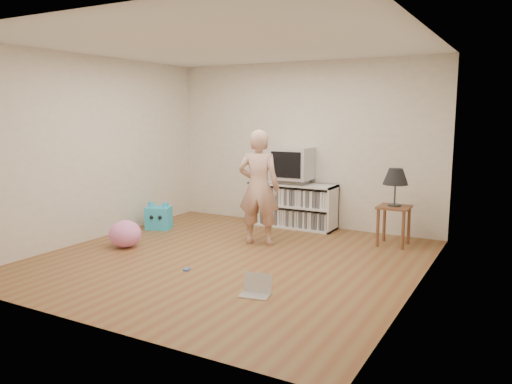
{
  "coord_description": "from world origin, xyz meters",
  "views": [
    {
      "loc": [
        3.2,
        -5.1,
        1.8
      ],
      "look_at": [
        0.16,
        0.4,
        0.8
      ],
      "focal_mm": 35.0,
      "sensor_mm": 36.0,
      "label": 1
    }
  ],
  "objects_px": {
    "table_lamp": "(396,178)",
    "laptop": "(256,289)",
    "side_table": "(394,216)",
    "person": "(259,188)",
    "dvd_deck": "(293,181)",
    "plush_blue": "(159,217)",
    "plush_pink": "(125,234)",
    "media_unit": "(293,205)",
    "crt_tv": "(293,163)"
  },
  "relations": [
    {
      "from": "table_lamp",
      "to": "laptop",
      "type": "xyz_separation_m",
      "value": [
        -0.74,
        -2.56,
        -0.89
      ]
    },
    {
      "from": "side_table",
      "to": "person",
      "type": "bearing_deg",
      "value": -153.45
    },
    {
      "from": "table_lamp",
      "to": "person",
      "type": "height_order",
      "value": "person"
    },
    {
      "from": "dvd_deck",
      "to": "person",
      "type": "height_order",
      "value": "person"
    },
    {
      "from": "dvd_deck",
      "to": "plush_blue",
      "type": "xyz_separation_m",
      "value": [
        -1.77,
        -1.15,
        -0.55
      ]
    },
    {
      "from": "dvd_deck",
      "to": "plush_pink",
      "type": "height_order",
      "value": "dvd_deck"
    },
    {
      "from": "media_unit",
      "to": "dvd_deck",
      "type": "relative_size",
      "value": 3.11
    },
    {
      "from": "media_unit",
      "to": "table_lamp",
      "type": "xyz_separation_m",
      "value": [
        1.69,
        -0.39,
        0.59
      ]
    },
    {
      "from": "table_lamp",
      "to": "media_unit",
      "type": "bearing_deg",
      "value": 167.18
    },
    {
      "from": "side_table",
      "to": "plush_pink",
      "type": "relative_size",
      "value": 1.27
    },
    {
      "from": "crt_tv",
      "to": "laptop",
      "type": "bearing_deg",
      "value": -71.85
    },
    {
      "from": "person",
      "to": "plush_blue",
      "type": "xyz_separation_m",
      "value": [
        -1.82,
        0.05,
        -0.61
      ]
    },
    {
      "from": "plush_pink",
      "to": "laptop",
      "type": "bearing_deg",
      "value": -16.28
    },
    {
      "from": "laptop",
      "to": "plush_blue",
      "type": "bearing_deg",
      "value": 136.44
    },
    {
      "from": "table_lamp",
      "to": "plush_blue",
      "type": "height_order",
      "value": "table_lamp"
    },
    {
      "from": "plush_pink",
      "to": "crt_tv",
      "type": "bearing_deg",
      "value": 56.57
    },
    {
      "from": "dvd_deck",
      "to": "plush_blue",
      "type": "height_order",
      "value": "dvd_deck"
    },
    {
      "from": "side_table",
      "to": "plush_pink",
      "type": "distance_m",
      "value": 3.67
    },
    {
      "from": "media_unit",
      "to": "laptop",
      "type": "xyz_separation_m",
      "value": [
        0.96,
        -2.95,
        -0.29
      ]
    },
    {
      "from": "media_unit",
      "to": "person",
      "type": "height_order",
      "value": "person"
    },
    {
      "from": "laptop",
      "to": "plush_pink",
      "type": "height_order",
      "value": "plush_pink"
    },
    {
      "from": "crt_tv",
      "to": "media_unit",
      "type": "bearing_deg",
      "value": 90.0
    },
    {
      "from": "table_lamp",
      "to": "person",
      "type": "relative_size",
      "value": 0.32
    },
    {
      "from": "laptop",
      "to": "plush_pink",
      "type": "bearing_deg",
      "value": 153.21
    },
    {
      "from": "crt_tv",
      "to": "plush_blue",
      "type": "bearing_deg",
      "value": -147.12
    },
    {
      "from": "plush_blue",
      "to": "table_lamp",
      "type": "bearing_deg",
      "value": -9.3
    },
    {
      "from": "crt_tv",
      "to": "side_table",
      "type": "height_order",
      "value": "crt_tv"
    },
    {
      "from": "dvd_deck",
      "to": "side_table",
      "type": "height_order",
      "value": "dvd_deck"
    },
    {
      "from": "media_unit",
      "to": "laptop",
      "type": "distance_m",
      "value": 3.11
    },
    {
      "from": "crt_tv",
      "to": "table_lamp",
      "type": "xyz_separation_m",
      "value": [
        1.69,
        -0.37,
        -0.08
      ]
    },
    {
      "from": "dvd_deck",
      "to": "laptop",
      "type": "height_order",
      "value": "dvd_deck"
    },
    {
      "from": "laptop",
      "to": "media_unit",
      "type": "bearing_deg",
      "value": 97.53
    },
    {
      "from": "media_unit",
      "to": "person",
      "type": "relative_size",
      "value": 0.88
    },
    {
      "from": "media_unit",
      "to": "table_lamp",
      "type": "height_order",
      "value": "table_lamp"
    },
    {
      "from": "table_lamp",
      "to": "laptop",
      "type": "relative_size",
      "value": 1.56
    },
    {
      "from": "table_lamp",
      "to": "person",
      "type": "distance_m",
      "value": 1.85
    },
    {
      "from": "media_unit",
      "to": "table_lamp",
      "type": "bearing_deg",
      "value": -12.82
    },
    {
      "from": "dvd_deck",
      "to": "table_lamp",
      "type": "distance_m",
      "value": 1.75
    },
    {
      "from": "side_table",
      "to": "laptop",
      "type": "bearing_deg",
      "value": -106.04
    },
    {
      "from": "dvd_deck",
      "to": "plush_pink",
      "type": "distance_m",
      "value": 2.72
    },
    {
      "from": "dvd_deck",
      "to": "crt_tv",
      "type": "bearing_deg",
      "value": -90.0
    },
    {
      "from": "table_lamp",
      "to": "dvd_deck",
      "type": "bearing_deg",
      "value": 167.69
    },
    {
      "from": "crt_tv",
      "to": "plush_blue",
      "type": "xyz_separation_m",
      "value": [
        -1.77,
        -1.15,
        -0.84
      ]
    },
    {
      "from": "media_unit",
      "to": "plush_blue",
      "type": "bearing_deg",
      "value": -146.69
    },
    {
      "from": "media_unit",
      "to": "crt_tv",
      "type": "bearing_deg",
      "value": -90.0
    },
    {
      "from": "person",
      "to": "plush_pink",
      "type": "height_order",
      "value": "person"
    },
    {
      "from": "dvd_deck",
      "to": "person",
      "type": "distance_m",
      "value": 1.2
    },
    {
      "from": "crt_tv",
      "to": "person",
      "type": "relative_size",
      "value": 0.38
    },
    {
      "from": "side_table",
      "to": "plush_pink",
      "type": "bearing_deg",
      "value": -149.63
    },
    {
      "from": "dvd_deck",
      "to": "side_table",
      "type": "relative_size",
      "value": 0.82
    }
  ]
}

